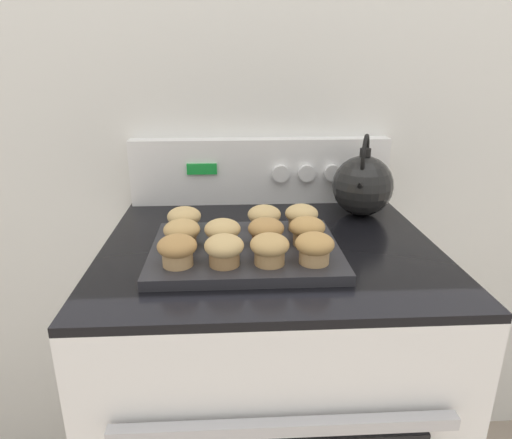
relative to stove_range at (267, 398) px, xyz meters
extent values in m
cube|color=silver|center=(0.00, 0.37, 0.75)|extent=(8.00, 0.05, 2.40)
cube|color=white|center=(0.00, 0.00, -0.01)|extent=(0.76, 0.69, 0.88)
cube|color=#B2B2B7|center=(0.00, -0.36, 0.25)|extent=(0.61, 0.02, 0.02)
cube|color=black|center=(0.00, 0.00, 0.44)|extent=(0.76, 0.69, 0.02)
cube|color=white|center=(0.00, 0.32, 0.54)|extent=(0.74, 0.05, 0.19)
cube|color=green|center=(-0.17, 0.29, 0.56)|extent=(0.08, 0.01, 0.03)
cylinder|color=white|center=(0.06, 0.28, 0.54)|extent=(0.05, 0.02, 0.05)
cylinder|color=white|center=(0.13, 0.28, 0.54)|extent=(0.05, 0.02, 0.05)
cylinder|color=white|center=(0.20, 0.28, 0.54)|extent=(0.05, 0.02, 0.05)
cylinder|color=white|center=(0.28, 0.28, 0.54)|extent=(0.05, 0.02, 0.05)
cube|color=#28282D|center=(-0.06, -0.07, 0.46)|extent=(0.40, 0.31, 0.02)
cylinder|color=tan|center=(-0.19, -0.16, 0.49)|extent=(0.06, 0.06, 0.03)
ellipsoid|color=#B2844C|center=(-0.19, -0.16, 0.51)|extent=(0.08, 0.08, 0.04)
cylinder|color=#A37A4C|center=(-0.10, -0.17, 0.49)|extent=(0.06, 0.06, 0.03)
ellipsoid|color=tan|center=(-0.10, -0.17, 0.51)|extent=(0.08, 0.08, 0.04)
cylinder|color=tan|center=(-0.01, -0.17, 0.49)|extent=(0.06, 0.06, 0.03)
ellipsoid|color=tan|center=(-0.01, -0.17, 0.51)|extent=(0.08, 0.08, 0.04)
cylinder|color=tan|center=(0.07, -0.17, 0.49)|extent=(0.06, 0.06, 0.03)
ellipsoid|color=tan|center=(0.07, -0.17, 0.51)|extent=(0.08, 0.08, 0.04)
cylinder|color=#A37A4C|center=(-0.19, -0.07, 0.49)|extent=(0.06, 0.06, 0.03)
ellipsoid|color=tan|center=(-0.19, -0.07, 0.51)|extent=(0.08, 0.08, 0.04)
cylinder|color=olive|center=(-0.11, -0.08, 0.49)|extent=(0.06, 0.06, 0.03)
ellipsoid|color=tan|center=(-0.11, -0.08, 0.51)|extent=(0.08, 0.08, 0.04)
cylinder|color=olive|center=(-0.01, -0.08, 0.49)|extent=(0.06, 0.06, 0.03)
ellipsoid|color=#B2844C|center=(-0.01, -0.08, 0.51)|extent=(0.08, 0.08, 0.04)
cylinder|color=tan|center=(0.08, -0.07, 0.49)|extent=(0.06, 0.06, 0.03)
ellipsoid|color=tan|center=(0.08, -0.07, 0.51)|extent=(0.08, 0.08, 0.04)
cylinder|color=tan|center=(-0.19, 0.01, 0.49)|extent=(0.06, 0.06, 0.03)
ellipsoid|color=tan|center=(-0.19, 0.01, 0.51)|extent=(0.08, 0.08, 0.04)
cylinder|color=#A37A4C|center=(-0.01, 0.01, 0.49)|extent=(0.06, 0.06, 0.03)
ellipsoid|color=tan|center=(-0.01, 0.01, 0.51)|extent=(0.08, 0.08, 0.04)
cylinder|color=tan|center=(0.08, 0.02, 0.49)|extent=(0.06, 0.06, 0.03)
ellipsoid|color=tan|center=(0.08, 0.02, 0.51)|extent=(0.08, 0.08, 0.04)
sphere|color=black|center=(0.27, 0.18, 0.53)|extent=(0.16, 0.16, 0.16)
cylinder|color=black|center=(0.27, 0.18, 0.62)|extent=(0.03, 0.03, 0.02)
cone|color=black|center=(0.24, 0.11, 0.55)|extent=(0.06, 0.08, 0.06)
torus|color=black|center=(0.27, 0.18, 0.60)|extent=(0.05, 0.12, 0.12)
camera|label=1|loc=(-0.09, -0.98, 0.85)|focal=32.00mm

